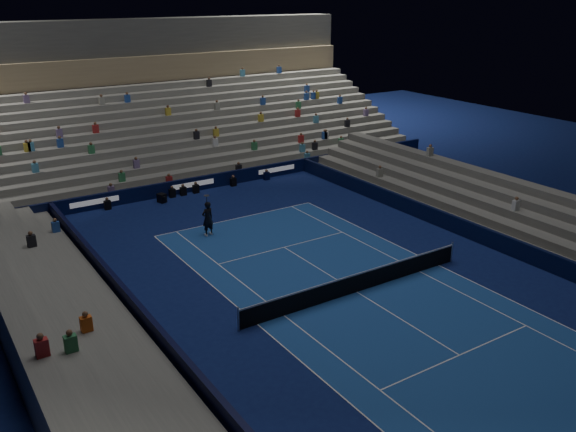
# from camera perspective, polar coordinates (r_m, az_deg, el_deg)

# --- Properties ---
(ground) EXTENTS (90.00, 90.00, 0.00)m
(ground) POSITION_cam_1_polar(r_m,az_deg,el_deg) (29.45, 6.43, -7.08)
(ground) COLOR #0D1850
(ground) RESTS_ON ground
(court_surface) EXTENTS (10.97, 23.77, 0.01)m
(court_surface) POSITION_cam_1_polar(r_m,az_deg,el_deg) (29.44, 6.43, -7.07)
(court_surface) COLOR #1A4493
(court_surface) RESTS_ON ground
(sponsor_barrier_far) EXTENTS (44.00, 0.25, 1.00)m
(sponsor_barrier_far) POSITION_cam_1_polar(r_m,az_deg,el_deg) (43.99, -8.93, 2.93)
(sponsor_barrier_far) COLOR black
(sponsor_barrier_far) RESTS_ON ground
(sponsor_barrier_east) EXTENTS (0.25, 37.00, 1.00)m
(sponsor_barrier_east) POSITION_cam_1_polar(r_m,az_deg,el_deg) (35.72, 18.63, -2.11)
(sponsor_barrier_east) COLOR black
(sponsor_barrier_east) RESTS_ON ground
(sponsor_barrier_west) EXTENTS (0.25, 37.00, 1.00)m
(sponsor_barrier_west) POSITION_cam_1_polar(r_m,az_deg,el_deg) (24.90, -11.48, -11.59)
(sponsor_barrier_west) COLOR black
(sponsor_barrier_west) RESTS_ON ground
(grandstand_main) EXTENTS (44.00, 15.20, 11.20)m
(grandstand_main) POSITION_cam_1_polar(r_m,az_deg,el_deg) (51.76, -13.50, 8.54)
(grandstand_main) COLOR slate
(grandstand_main) RESTS_ON ground
(grandstand_east) EXTENTS (5.00, 37.00, 2.50)m
(grandstand_east) POSITION_cam_1_polar(r_m,az_deg,el_deg) (38.23, 21.98, -0.40)
(grandstand_east) COLOR slate
(grandstand_east) RESTS_ON ground
(grandstand_west) EXTENTS (5.00, 37.00, 2.50)m
(grandstand_west) POSITION_cam_1_polar(r_m,az_deg,el_deg) (23.91, -19.44, -12.74)
(grandstand_west) COLOR slate
(grandstand_west) RESTS_ON ground
(tennis_net) EXTENTS (12.90, 0.10, 1.10)m
(tennis_net) POSITION_cam_1_polar(r_m,az_deg,el_deg) (29.22, 6.47, -6.20)
(tennis_net) COLOR #B2B2B7
(tennis_net) RESTS_ON ground
(tennis_player) EXTENTS (0.83, 0.62, 2.06)m
(tennis_player) POSITION_cam_1_polar(r_m,az_deg,el_deg) (35.74, -7.52, -0.24)
(tennis_player) COLOR black
(tennis_player) RESTS_ON ground
(broadcast_camera) EXTENTS (0.60, 0.98, 0.60)m
(broadcast_camera) POSITION_cam_1_polar(r_m,az_deg,el_deg) (42.06, -11.70, 1.66)
(broadcast_camera) COLOR black
(broadcast_camera) RESTS_ON ground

